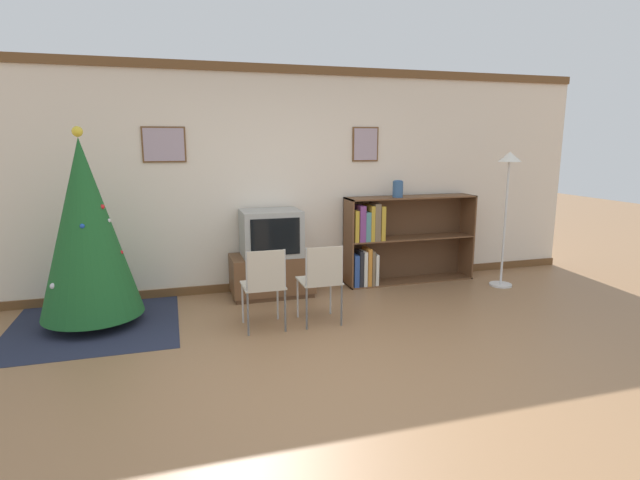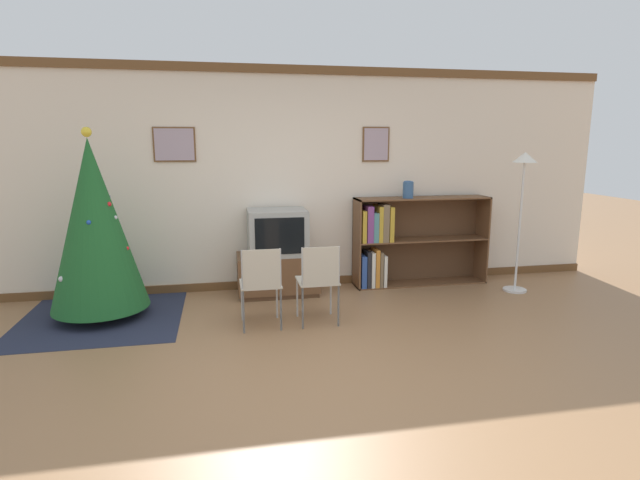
% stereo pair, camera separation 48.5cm
% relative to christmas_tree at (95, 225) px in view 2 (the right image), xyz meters
% --- Properties ---
extents(ground_plane, '(24.00, 24.00, 0.00)m').
position_rel_christmas_tree_xyz_m(ground_plane, '(2.04, -1.77, -0.98)').
color(ground_plane, '#936B47').
extents(wall_back, '(8.38, 0.11, 2.70)m').
position_rel_christmas_tree_xyz_m(wall_back, '(2.04, 0.78, 0.38)').
color(wall_back, silver).
rests_on(wall_back, ground_plane).
extents(area_rug, '(1.62, 1.73, 0.01)m').
position_rel_christmas_tree_xyz_m(area_rug, '(-0.00, 0.00, -0.97)').
color(area_rug, '#23283D').
rests_on(area_rug, ground_plane).
extents(christmas_tree, '(0.97, 0.97, 1.95)m').
position_rel_christmas_tree_xyz_m(christmas_tree, '(0.00, 0.00, 0.00)').
color(christmas_tree, maroon).
rests_on(christmas_tree, area_rug).
extents(tv_console, '(0.96, 0.54, 0.49)m').
position_rel_christmas_tree_xyz_m(tv_console, '(1.91, 0.45, -0.73)').
color(tv_console, '#4C311E').
rests_on(tv_console, ground_plane).
extents(television, '(0.69, 0.52, 0.54)m').
position_rel_christmas_tree_xyz_m(television, '(1.91, 0.44, -0.22)').
color(television, '#9E9E99').
rests_on(television, tv_console).
extents(folding_chair_left, '(0.40, 0.40, 0.82)m').
position_rel_christmas_tree_xyz_m(folding_chair_left, '(1.62, -0.66, -0.50)').
color(folding_chair_left, '#BCB29E').
rests_on(folding_chair_left, ground_plane).
extents(folding_chair_right, '(0.40, 0.40, 0.82)m').
position_rel_christmas_tree_xyz_m(folding_chair_right, '(2.20, -0.66, -0.50)').
color(folding_chair_right, '#BCB29E').
rests_on(folding_chair_right, ground_plane).
extents(bookshelf, '(1.72, 0.36, 1.12)m').
position_rel_christmas_tree_xyz_m(bookshelf, '(3.45, 0.55, -0.41)').
color(bookshelf, brown).
rests_on(bookshelf, ground_plane).
extents(vase, '(0.13, 0.13, 0.21)m').
position_rel_christmas_tree_xyz_m(vase, '(3.55, 0.50, 0.26)').
color(vase, '#335684').
rests_on(vase, bookshelf).
extents(standing_lamp, '(0.28, 0.28, 1.69)m').
position_rel_christmas_tree_xyz_m(standing_lamp, '(4.80, 0.00, 0.32)').
color(standing_lamp, silver).
rests_on(standing_lamp, ground_plane).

